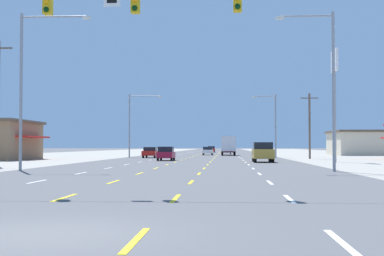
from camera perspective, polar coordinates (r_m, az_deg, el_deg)
name	(u,v)px	position (r m, az deg, el deg)	size (l,w,h in m)	color
ground_plane	(202,158)	(76.04, 1.05, -3.09)	(572.00, 572.00, 0.00)	#4C4C4F
lot_apron_left	(27,157)	(80.98, -16.75, -2.93)	(28.00, 440.00, 0.01)	gray
lot_apron_right	(384,158)	(78.94, 19.33, -2.94)	(28.00, 440.00, 0.01)	gray
lane_markings	(210,154)	(114.51, 1.89, -2.67)	(10.64, 227.60, 0.01)	white
signal_span_wire	(123,50)	(20.02, -7.21, 8.06)	(27.24, 0.53, 8.74)	brown
suv_far_right_nearest	(263,152)	(55.06, 7.37, -2.48)	(1.98, 4.90, 1.98)	#B28C33
hatchback_inner_left_near	(166,153)	(60.54, -2.72, -2.66)	(1.72, 3.90, 1.54)	maroon
sedan_far_left_mid	(150,152)	(74.96, -4.34, -2.53)	(1.80, 4.50, 1.46)	red
box_truck_inner_right_midfar	(228,145)	(92.98, 3.80, -1.73)	(2.40, 7.20, 3.23)	maroon
sedan_center_turn_far	(208,151)	(97.14, 1.65, -2.38)	(1.80, 4.50, 1.46)	white
hatchback_inner_right_farther	(227,150)	(104.49, 3.61, -2.32)	(1.72, 3.90, 1.54)	white
hatchback_center_turn_farthest	(211,149)	(133.62, 2.04, -2.22)	(1.72, 3.90, 1.54)	red
storefront_right_row_2	(372,143)	(100.59, 18.17, -1.47)	(13.85, 13.71, 4.27)	beige
pole_sign_right_row_1	(335,74)	(56.83, 14.61, 5.43)	(0.24, 2.58, 11.26)	gray
streetlight_left_row_0	(28,79)	(37.74, -16.66, 4.93)	(4.71, 0.26, 10.39)	gray
streetlight_right_row_0	(328,80)	(36.00, 13.97, 4.88)	(3.73, 0.26, 10.19)	gray
streetlight_left_row_1	(133,120)	(76.95, -6.13, 0.83)	(4.68, 0.26, 8.84)	gray
streetlight_right_row_1	(273,121)	(76.13, 8.44, 0.72)	(3.38, 0.26, 8.73)	gray
utility_pole_right_row_1	(310,124)	(70.60, 12.13, 0.36)	(2.20, 0.26, 8.26)	brown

